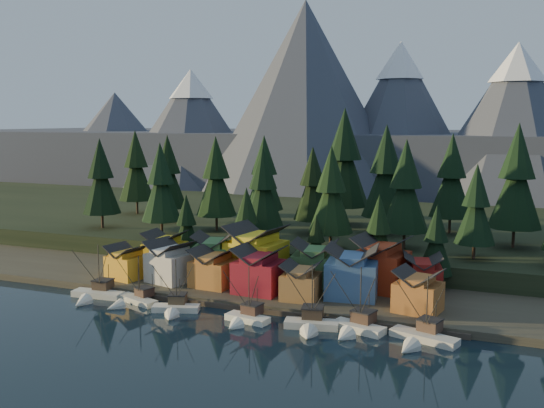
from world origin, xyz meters
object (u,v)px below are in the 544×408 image
at_px(boat_0, 94,288).
at_px(boat_2, 175,302).
at_px(boat_3, 245,311).
at_px(house_front_1, 170,260).
at_px(boat_6, 421,330).
at_px(house_front_0, 126,261).
at_px(house_back_1, 214,254).
at_px(boat_1, 132,295).
at_px(boat_5, 356,319).
at_px(boat_4, 311,316).
at_px(house_back_0, 165,250).

relative_size(boat_0, boat_2, 1.09).
bearing_deg(boat_0, boat_3, -8.33).
bearing_deg(house_front_1, boat_6, 0.81).
bearing_deg(house_front_0, house_back_1, 38.05).
relative_size(boat_3, house_front_1, 1.08).
xyz_separation_m(boat_1, boat_5, (45.17, 0.23, 0.64)).
height_order(boat_1, boat_5, boat_5).
bearing_deg(boat_0, house_back_1, 45.08).
height_order(boat_5, boat_6, boat_5).
bearing_deg(house_back_1, house_front_0, -166.85).
xyz_separation_m(house_front_0, house_back_1, (17.11, 8.75, 1.19)).
bearing_deg(boat_2, house_front_0, 128.52).
height_order(boat_6, house_front_1, boat_6).
bearing_deg(boat_4, boat_3, 173.61).
relative_size(boat_1, house_back_1, 1.04).
bearing_deg(boat_1, boat_3, 14.44).
xyz_separation_m(boat_4, boat_5, (7.60, 1.31, -0.00)).
height_order(boat_1, boat_3, boat_3).
bearing_deg(boat_2, house_back_0, 107.14).
bearing_deg(boat_2, house_back_1, 79.48).
bearing_deg(boat_2, boat_6, -16.70).
xyz_separation_m(boat_2, house_back_1, (-2.94, 21.92, 4.41)).
xyz_separation_m(boat_6, house_front_0, (-65.63, 12.02, 3.21)).
distance_m(boat_0, house_back_0, 21.21).
height_order(boat_2, boat_3, boat_3).
bearing_deg(boat_3, house_front_1, 158.40).
bearing_deg(boat_3, boat_6, 12.77).
bearing_deg(boat_5, house_front_0, -175.72).
xyz_separation_m(boat_2, house_front_0, (-20.05, 13.18, 3.22)).
bearing_deg(boat_6, boat_0, -163.47).
distance_m(boat_2, house_front_1, 17.84).
distance_m(boat_6, house_back_0, 64.94).
xyz_separation_m(boat_0, boat_3, (34.69, -2.26, 0.05)).
bearing_deg(house_back_0, boat_4, -29.54).
height_order(boat_3, boat_5, boat_5).
xyz_separation_m(boat_0, house_front_0, (-0.06, 11.35, 3.16)).
bearing_deg(boat_4, house_front_1, 148.00).
relative_size(boat_1, boat_5, 0.87).
relative_size(boat_6, house_front_0, 1.46).
height_order(boat_0, boat_5, boat_5).
bearing_deg(house_front_1, house_back_0, 142.37).
xyz_separation_m(boat_3, boat_4, (12.17, 1.03, 0.24)).
height_order(boat_0, boat_1, boat_0).
bearing_deg(boat_2, boat_4, -16.88).
distance_m(boat_2, boat_3, 14.71).
xyz_separation_m(boat_4, house_back_0, (-42.59, 21.59, 3.80)).
relative_size(boat_2, boat_5, 0.89).
distance_m(boat_3, boat_5, 19.91).
bearing_deg(boat_3, boat_2, -171.85).
distance_m(boat_5, house_back_1, 42.62).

